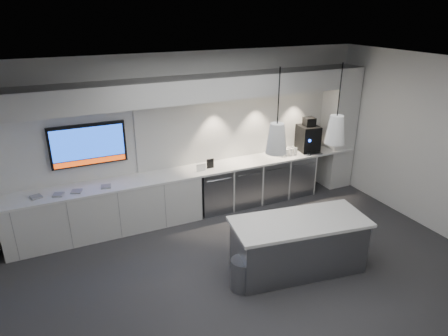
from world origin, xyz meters
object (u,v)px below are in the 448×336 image
bin (242,274)px  coffee_machine (308,137)px  island (298,245)px  wall_tv (88,145)px

bin → coffee_machine: coffee_machine is taller
island → coffee_machine: (1.80, 2.35, 0.77)m
coffee_machine → wall_tv: bearing=-175.8°
wall_tv → coffee_machine: wall_tv is taller
wall_tv → island: (2.53, -2.59, -1.13)m
wall_tv → island: 3.80m
bin → coffee_machine: bearing=41.0°
wall_tv → bin: (1.58, -2.64, -1.33)m
island → wall_tv: bearing=142.7°
island → coffee_machine: coffee_machine is taller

